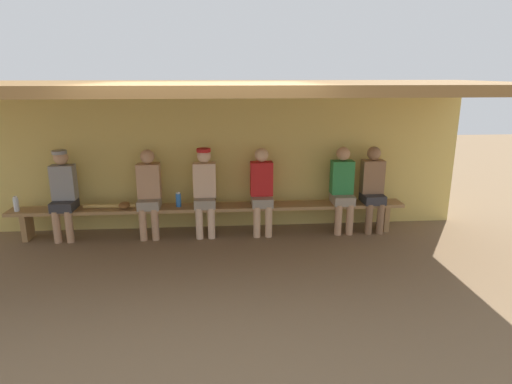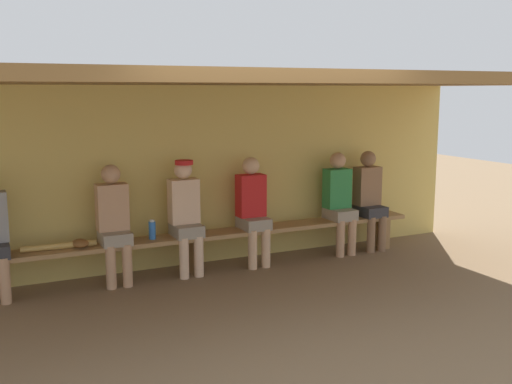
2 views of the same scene
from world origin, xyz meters
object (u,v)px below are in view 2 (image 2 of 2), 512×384
player_near_post (339,199)px  player_with_sunglasses (114,219)px  baseball_glove_worn (80,243)px  player_shirtless_tan (253,207)px  bench (193,241)px  player_in_blue (185,211)px  water_bottle_orange (152,230)px  baseball_bat (59,246)px  player_in_red (369,196)px

player_near_post → player_with_sunglasses: (-2.97, 0.00, 0.00)m
player_near_post → baseball_glove_worn: 3.35m
player_shirtless_tan → baseball_glove_worn: size_ratio=5.56×
bench → player_near_post: size_ratio=4.49×
player_in_blue → water_bottle_orange: (-0.40, -0.00, -0.18)m
player_near_post → player_with_sunglasses: 2.97m
water_bottle_orange → baseball_bat: (-1.03, -0.00, -0.07)m
player_with_sunglasses → baseball_glove_worn: (-0.37, -0.02, -0.22)m
player_in_blue → water_bottle_orange: 0.44m
player_in_blue → player_with_sunglasses: bearing=-180.0°
bench → player_in_red: player_in_red is taller
player_shirtless_tan → player_with_sunglasses: bearing=180.0°
bench → player_near_post: player_near_post is taller
player_near_post → player_in_blue: size_ratio=0.99×
baseball_bat → baseball_glove_worn: bearing=-2.3°
bench → player_in_blue: 0.37m
player_near_post → water_bottle_orange: 2.54m
player_with_sunglasses → player_in_blue: (0.84, 0.00, 0.02)m
baseball_bat → player_in_red: bearing=1.8°
player_shirtless_tan → player_in_blue: player_in_blue is taller
water_bottle_orange → baseball_bat: size_ratio=0.29×
player_in_blue → baseball_bat: (-1.43, -0.00, -0.25)m
player_shirtless_tan → baseball_glove_worn: player_shirtless_tan is taller
player_shirtless_tan → baseball_glove_worn: 2.09m
bench → player_with_sunglasses: 0.98m
water_bottle_orange → player_near_post: bearing=0.0°
player_with_sunglasses → water_bottle_orange: size_ratio=5.90×
player_in_red → baseball_glove_worn: (-3.82, -0.02, -0.22)m
player_in_red → player_in_blue: (-2.61, 0.00, 0.02)m
player_in_red → water_bottle_orange: player_in_red is taller
bench → player_in_blue: size_ratio=4.46×
player_with_sunglasses → player_in_blue: size_ratio=0.99×
player_shirtless_tan → player_in_blue: (-0.87, 0.00, 0.02)m
player_near_post → player_in_blue: bearing=180.0°
player_in_red → water_bottle_orange: (-3.02, -0.00, -0.16)m
player_shirtless_tan → baseball_glove_worn: (-2.08, -0.02, -0.22)m
baseball_glove_worn → player_near_post: bearing=79.2°
water_bottle_orange → baseball_bat: water_bottle_orange is taller
player_in_blue → baseball_glove_worn: (-1.21, -0.02, -0.24)m
player_in_blue → baseball_bat: size_ratio=1.72×
player_shirtless_tan → water_bottle_orange: bearing=-179.9°
player_in_blue → player_shirtless_tan: bearing=-0.0°
water_bottle_orange → bench: bearing=-0.2°
baseball_bat → player_with_sunglasses: bearing=2.0°
player_shirtless_tan → water_bottle_orange: (-1.27, -0.00, -0.16)m
player_near_post → player_shirtless_tan: same height
player_in_red → baseball_bat: 4.05m
player_shirtless_tan → player_with_sunglasses: (-1.70, 0.00, 0.00)m
water_bottle_orange → baseball_glove_worn: water_bottle_orange is taller
player_with_sunglasses → water_bottle_orange: bearing=-0.2°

